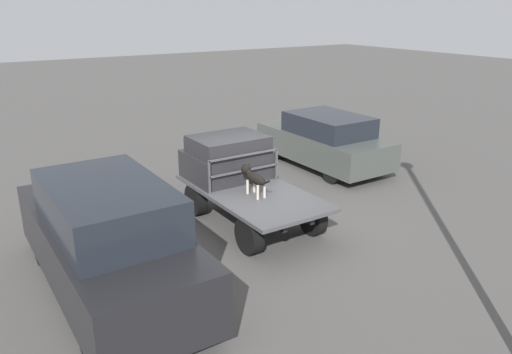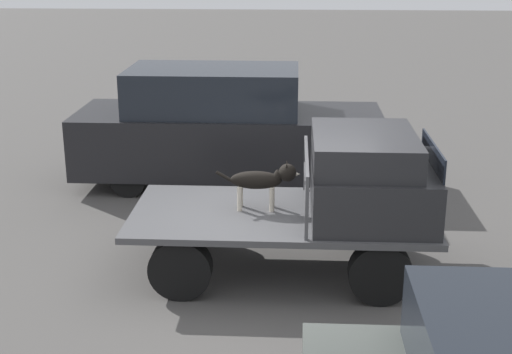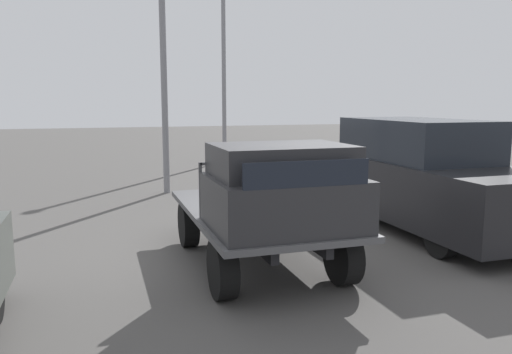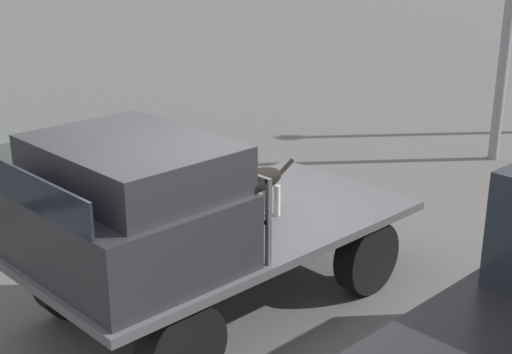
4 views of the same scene
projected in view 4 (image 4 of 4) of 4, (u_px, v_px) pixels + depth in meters
The scene contains 5 objects.
ground_plane at pixel (225, 301), 6.93m from camera, with size 80.00×80.00×0.00m, color #514F4C.
flatbed_truck at pixel (225, 247), 6.74m from camera, with size 3.75×1.92×0.80m.
truck_cab at pixel (126, 206), 5.81m from camera, with size 1.46×1.80×1.02m.
truck_headboard at pixel (198, 182), 6.31m from camera, with size 0.04×1.80×0.75m.
dog at pixel (248, 183), 6.62m from camera, with size 1.06×0.23×0.63m.
Camera 4 is at (4.07, 4.63, 3.41)m, focal length 50.00 mm.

